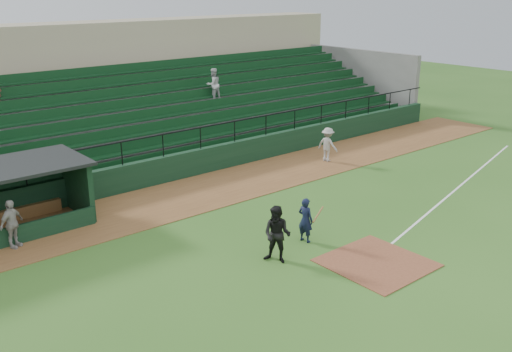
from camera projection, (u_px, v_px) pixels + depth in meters
ground at (353, 252)px, 19.06m from camera, size 90.00×90.00×0.00m
warning_track at (212, 190)px, 24.88m from camera, size 40.00×4.00×0.03m
home_plate_dirt at (377, 263)px, 18.32m from camera, size 3.00×3.00×0.03m
foul_line at (455, 191)px, 24.80m from camera, size 17.49×4.44×0.01m
stadium_structure at (117, 107)px, 30.32m from camera, size 38.00×13.08×6.40m
batter_at_plate at (306, 220)px, 19.66m from camera, size 1.03×0.68×1.58m
umpire at (277, 235)px, 18.13m from camera, size 1.06×1.15×1.89m
runner at (328, 145)px, 28.62m from camera, size 0.81×1.19×1.71m
dugout_player_a at (12, 224)px, 19.12m from camera, size 1.06×0.85×1.68m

